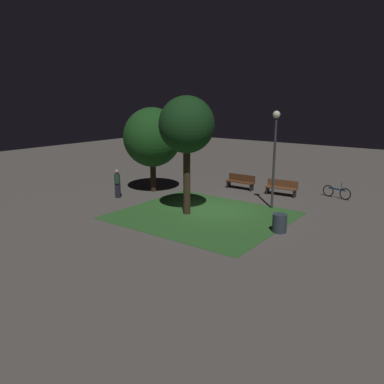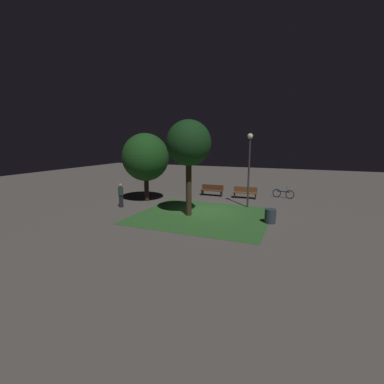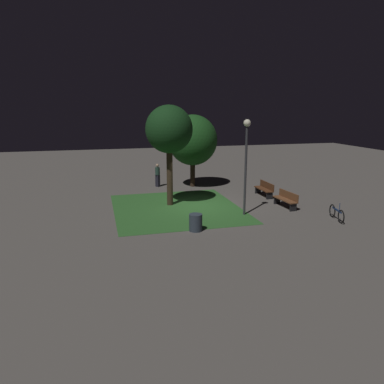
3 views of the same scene
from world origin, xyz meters
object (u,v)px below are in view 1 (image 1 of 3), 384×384
at_px(bench_back_row, 241,181).
at_px(trash_bin, 280,223).
at_px(tree_back_left, 152,137).
at_px(tree_near_wall, 187,126).
at_px(pedestrian, 117,183).
at_px(bench_by_lamp, 282,187).
at_px(bicycle, 337,192).
at_px(lamp_post_plaza_east, 275,144).

height_order(bench_back_row, trash_bin, bench_back_row).
bearing_deg(tree_back_left, tree_near_wall, 150.64).
bearing_deg(pedestrian, bench_back_row, -126.46).
bearing_deg(bench_by_lamp, bicycle, -155.46).
height_order(bench_back_row, lamp_post_plaza_east, lamp_post_plaza_east).
xyz_separation_m(bench_by_lamp, trash_bin, (-2.52, 5.88, -0.09)).
relative_size(tree_back_left, trash_bin, 6.34).
distance_m(bench_back_row, trash_bin, 7.85).
bearing_deg(lamp_post_plaza_east, tree_back_left, 6.46).
bearing_deg(pedestrian, trash_bin, -179.31).
distance_m(bench_back_row, lamp_post_plaza_east, 5.21).
height_order(tree_near_wall, trash_bin, tree_near_wall).
bearing_deg(tree_near_wall, bench_by_lamp, -109.40).
relative_size(lamp_post_plaza_east, trash_bin, 6.23).
distance_m(bench_back_row, tree_back_left, 5.99).
distance_m(bench_by_lamp, pedestrian, 9.31).
height_order(bench_by_lamp, bench_back_row, same).
distance_m(tree_near_wall, bicycle, 9.64).
bearing_deg(tree_back_left, bicycle, -152.46).
xyz_separation_m(bench_by_lamp, tree_near_wall, (2.15, 6.11, 3.72)).
xyz_separation_m(bench_by_lamp, bench_back_row, (2.68, -0.00, 0.00)).
distance_m(bench_by_lamp, bicycle, 3.01).
height_order(bench_back_row, pedestrian, pedestrian).
relative_size(bench_back_row, tree_near_wall, 0.32).
xyz_separation_m(bench_back_row, tree_back_left, (3.91, 3.62, 2.73)).
xyz_separation_m(bench_by_lamp, lamp_post_plaza_east, (-0.72, 2.79, 2.79)).
bearing_deg(trash_bin, bench_back_row, -48.54).
xyz_separation_m(bench_back_row, pedestrian, (4.43, 6.00, 0.37)).
bearing_deg(bicycle, trash_bin, 88.26).
bearing_deg(bench_back_row, tree_back_left, 42.74).
height_order(bench_by_lamp, bicycle, bicycle).
bearing_deg(tree_back_left, bench_by_lamp, -151.26).
bearing_deg(bench_back_row, lamp_post_plaza_east, 140.66).
relative_size(bench_back_row, lamp_post_plaza_east, 0.37).
xyz_separation_m(lamp_post_plaza_east, pedestrian, (7.83, 3.21, -2.42)).
distance_m(tree_near_wall, pedestrian, 5.98).
bearing_deg(pedestrian, bicycle, -143.65).
bearing_deg(pedestrian, tree_back_left, -102.26).
height_order(tree_near_wall, lamp_post_plaza_east, tree_near_wall).
bearing_deg(bicycle, tree_back_left, 27.54).
bearing_deg(tree_near_wall, pedestrian, -1.36).
height_order(bench_by_lamp, lamp_post_plaza_east, lamp_post_plaza_east).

